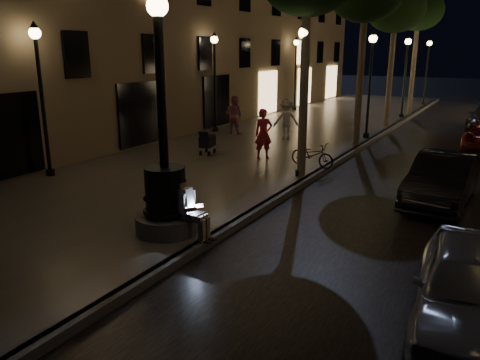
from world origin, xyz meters
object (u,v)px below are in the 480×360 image
Objects in this scene: fountain_lamppost at (165,188)px; seated_man_laptop at (188,206)px; car_second at (442,179)px; lamp_left_c at (296,64)px; lamp_curb_a at (303,81)px; pedestrian_red at (264,134)px; bicycle at (312,155)px; lamp_curb_b at (371,71)px; lamp_curb_c at (406,66)px; lamp_left_a at (40,81)px; pedestrian_pink at (234,115)px; car_front at (471,289)px; tree_far at (419,12)px; stroller at (207,141)px; tree_third at (396,10)px; pedestrian_white at (286,120)px; lamp_curb_d at (427,63)px; lamp_left_b at (215,70)px.

fountain_lamppost reaches higher than seated_man_laptop.
lamp_left_c is at bearing 128.20° from car_second.
lamp_curb_a is 3.48m from pedestrian_red.
lamp_curb_a is 2.94m from bicycle.
lamp_curb_b reaches higher than bicycle.
lamp_left_a is at bearing -109.54° from lamp_curb_c.
lamp_curb_b is at bearing -90.00° from lamp_curb_c.
car_front is at bearing 131.83° from pedestrian_pink.
seated_man_laptop is 0.73× the size of pedestrian_pink.
seated_man_laptop is at bearing -90.40° from tree_far.
lamp_curb_a is 5.20m from stroller.
tree_third reaches higher than pedestrian_red.
lamp_curb_b is 1.21× the size of car_front.
tree_far is 1.79× the size of car_second.
pedestrian_white is (4.02, -10.31, -2.13)m from lamp_left_c.
lamp_curb_d is 10.70m from lamp_left_c.
lamp_left_c is 15.25m from stroller.
lamp_left_c is 10.44m from pedestrian_pink.
tree_third is 9.74m from lamp_left_b.
seated_man_laptop is at bearing -72.32° from lamp_left_c.
lamp_left_b and lamp_left_c have the same top height.
seated_man_laptop is at bearing 115.25° from pedestrian_pink.
tree_far is 7.16× the size of stroller.
fountain_lamppost is 6.37m from lamp_curb_a.
pedestrian_pink is at bearing -120.19° from lamp_curb_c.
fountain_lamppost reaches higher than pedestrian_white.
lamp_curb_d is 1.21× the size of car_front.
seated_man_laptop is 24.63m from tree_far.
pedestrian_white reaches higher than stroller.
tree_third is at bearing 40.20° from lamp_left_b.
pedestrian_red is (-2.19, -10.30, -5.00)m from tree_third.
pedestrian_white is (2.83, -0.15, -0.01)m from pedestrian_pink.
seated_man_laptop is 0.28× the size of lamp_curb_c.
lamp_curb_c is 7.10m from lamp_left_c.
car_front is at bearing -73.44° from tree_third.
pedestrian_pink is at bearing -41.72° from pedestrian_white.
lamp_left_a is at bearing -90.00° from lamp_left_b.
pedestrian_red is 2.18m from bicycle.
seated_man_laptop is 0.28× the size of lamp_curb_a.
stroller is (-4.40, -6.80, -2.51)m from lamp_curb_b.
lamp_left_a is (-6.40, 2.00, 2.02)m from fountain_lamppost.
lamp_left_a is (-7.10, -12.00, 0.00)m from lamp_curb_b.
lamp_curb_c is at bearing 90.00° from tree_third.
tree_far reaches higher than lamp_curb_d.
tree_far is 19.42m from car_second.
car_second is (4.30, -0.07, -2.55)m from lamp_curb_a.
lamp_left_b is (0.00, 10.00, 0.00)m from lamp_left_a.
lamp_curb_d is 2.57× the size of pedestrian_red.
tree_far reaches higher than tree_third.
lamp_left_c is (-7.10, 4.00, -2.90)m from tree_third.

